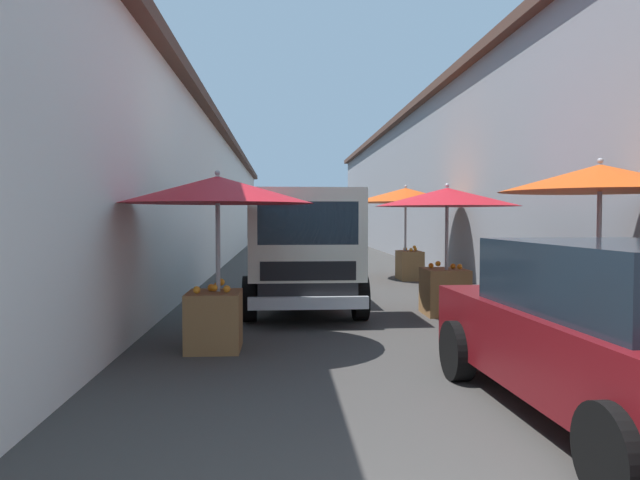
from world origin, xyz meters
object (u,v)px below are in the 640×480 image
Objects in this scene: fruit_stall_near_right at (406,203)px; fruit_stall_near_left at (594,209)px; hatchback_car at (620,331)px; fruit_stall_far_right at (217,210)px; vendor_in_shade at (264,249)px; delivery_truck at (303,253)px; vendor_by_crates at (306,247)px; parked_scooter at (534,296)px; fruit_stall_far_left at (447,217)px.

fruit_stall_near_right reaches higher than fruit_stall_near_left.
fruit_stall_far_right is at bearing 50.10° from hatchback_car.
fruit_stall_far_right reaches higher than hatchback_car.
fruit_stall_far_right is 6.40m from vendor_in_shade.
delivery_truck reaches higher than vendor_by_crates.
fruit_stall_near_left is 2.31m from parked_scooter.
parked_scooter is at bearing -131.18° from fruit_stall_far_left.
vendor_by_crates reaches higher than parked_scooter.
fruit_stall_near_left is at bearing -23.56° from hatchback_car.
delivery_truck is at bearing 22.75° from hatchback_car.
vendor_by_crates reaches higher than hatchback_car.
fruit_stall_far_right reaches higher than vendor_in_shade.
vendor_in_shade is (4.08, 3.12, -0.73)m from fruit_stall_far_left.
vendor_in_shade is at bearing 30.57° from fruit_stall_near_left.
fruit_stall_near_right is at bearing -2.95° from hatchback_car.
vendor_in_shade reaches higher than hatchback_car.
fruit_stall_near_left reaches higher than fruit_stall_far_right.
fruit_stall_near_right is 6.93m from parked_scooter.
parked_scooter is at bearing -14.76° from hatchback_car.
delivery_truck reaches higher than vendor_in_shade.
hatchback_car is 9.52m from vendor_by_crates.
fruit_stall_far_right is 0.49× the size of delivery_truck.
parked_scooter is at bearing -147.30° from vendor_by_crates.
fruit_stall_near_right reaches higher than delivery_truck.
fruit_stall_far_right is 6.55m from vendor_by_crates.
hatchback_car is at bearing -167.07° from vendor_by_crates.
fruit_stall_near_left is 2.72m from hatchback_car.
fruit_stall_far_left is at bearing -99.11° from delivery_truck.
fruit_stall_far_left reaches higher than vendor_in_shade.
fruit_stall_near_left is at bearing -161.10° from fruit_stall_far_left.
parked_scooter is (1.31, -4.60, -1.28)m from fruit_stall_far_right.
hatchback_car is (-2.92, -3.49, -0.99)m from fruit_stall_far_right.
fruit_stall_far_left is at bearing -152.25° from vendor_by_crates.
hatchback_car is (-5.17, 0.03, -0.90)m from fruit_stall_far_left.
fruit_stall_near_right is 1.75× the size of vendor_by_crates.
fruit_stall_far_right is 9.01m from fruit_stall_near_right.
delivery_truck is 3.73m from vendor_by_crates.
fruit_stall_far_left is 2.46m from delivery_truck.
fruit_stall_near_left reaches higher than delivery_truck.
vendor_by_crates is 0.96m from vendor_in_shade.
vendor_by_crates is at bearing 32.70° from parked_scooter.
fruit_stall_far_right reaches higher than parked_scooter.
fruit_stall_near_right is 11.05m from hatchback_car.
delivery_truck reaches higher than parked_scooter.
hatchback_car reaches higher than parked_scooter.
parked_scooter is (-5.02, -4.20, -0.46)m from vendor_in_shade.
fruit_stall_far_left is 1.45× the size of vendor_by_crates.
fruit_stall_near_right reaches higher than hatchback_car.
fruit_stall_near_right is 0.58× the size of delivery_truck.
vendor_by_crates is at bearing 27.75° from fruit_stall_far_left.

